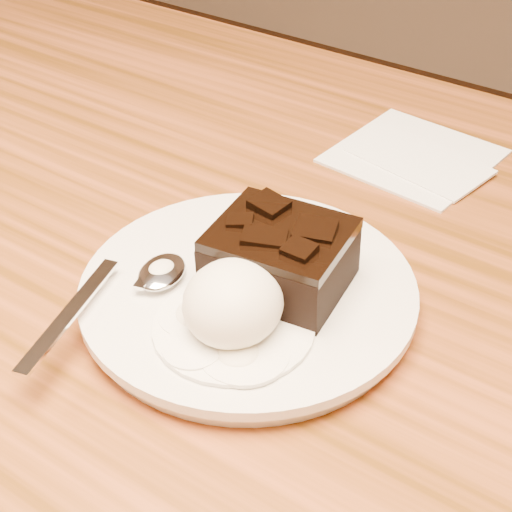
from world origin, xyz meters
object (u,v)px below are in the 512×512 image
Objects in this scene: brownie at (280,261)px; ice_cream_scoop at (233,303)px; spoon at (162,274)px; dining_table at (193,508)px; plate at (248,296)px; napkin at (414,155)px.

brownie is 0.06m from ice_cream_scoop.
dining_table is at bearing 110.79° from spoon.
plate is 1.35× the size of spoon.
brownie reaches higher than napkin.
plate reaches higher than napkin.
spoon is at bearing -149.06° from brownie.
dining_table is 13.19× the size of brownie.
brownie is at bearing 91.14° from ice_cream_scoop.
spoon is at bearing -53.83° from dining_table.
napkin is at bearing 89.16° from plate.
dining_table is 0.40m from plate.
ice_cream_scoop is at bearing -88.86° from brownie.
ice_cream_scoop reaches higher than spoon.
ice_cream_scoop is (0.02, -0.04, 0.03)m from plate.
napkin is (0.06, 0.30, -0.02)m from spoon.
plate is at bearing 113.74° from ice_cream_scoop.
napkin is (0.11, 0.23, 0.38)m from dining_table.
spoon reaches higher than napkin.
plate is 1.79× the size of napkin.
dining_table is 4.91× the size of plate.
ice_cream_scoop is at bearing -66.26° from plate.
plate is at bearing 13.74° from spoon.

